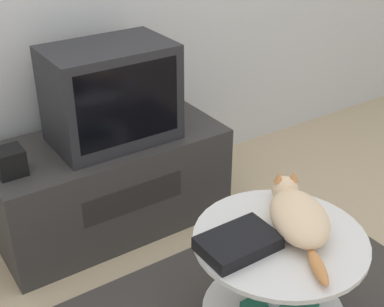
{
  "coord_description": "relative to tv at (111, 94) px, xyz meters",
  "views": [
    {
      "loc": [
        -0.98,
        -1.03,
        1.64
      ],
      "look_at": [
        0.07,
        0.53,
        0.61
      ],
      "focal_mm": 50.0,
      "sensor_mm": 36.0,
      "label": 1
    }
  ],
  "objects": [
    {
      "name": "tv_stand",
      "position": [
        -0.04,
        0.02,
        -0.47
      ],
      "size": [
        1.12,
        0.52,
        0.48
      ],
      "color": "#33302D",
      "rests_on": "ground_plane"
    },
    {
      "name": "tv",
      "position": [
        0.0,
        0.0,
        0.0
      ],
      "size": [
        0.56,
        0.36,
        0.45
      ],
      "color": "#232326",
      "rests_on": "tv_stand"
    },
    {
      "name": "speaker",
      "position": [
        -0.5,
        -0.05,
        -0.17
      ],
      "size": [
        0.12,
        0.12,
        0.12
      ],
      "color": "black",
      "rests_on": "tv_stand"
    },
    {
      "name": "coffee_table",
      "position": [
        0.12,
        -1.03,
        -0.39
      ],
      "size": [
        0.61,
        0.61,
        0.48
      ],
      "color": "#B2B2B7",
      "rests_on": "rug"
    },
    {
      "name": "dvd_box",
      "position": [
        -0.04,
        -0.99,
        -0.18
      ],
      "size": [
        0.26,
        0.17,
        0.05
      ],
      "color": "black",
      "rests_on": "coffee_table"
    },
    {
      "name": "cat",
      "position": [
        0.21,
        -1.02,
        -0.15
      ],
      "size": [
        0.32,
        0.5,
        0.13
      ],
      "rotation": [
        0.0,
        0.0,
        1.09
      ],
      "color": "beige",
      "rests_on": "coffee_table"
    }
  ]
}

